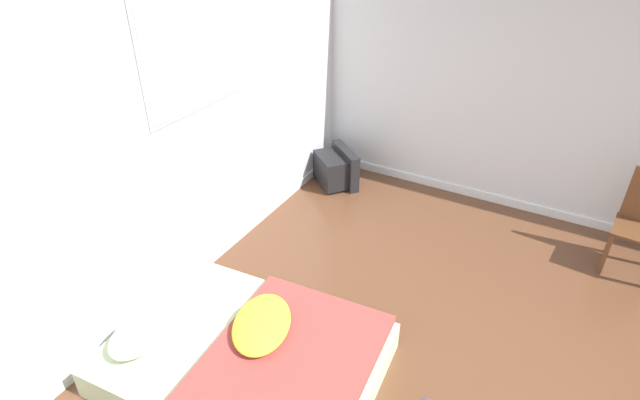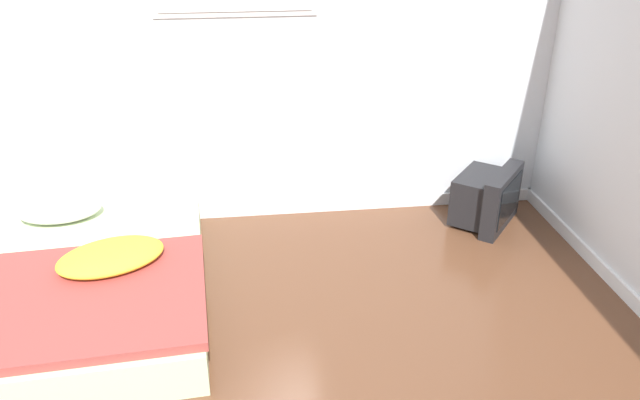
# 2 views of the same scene
# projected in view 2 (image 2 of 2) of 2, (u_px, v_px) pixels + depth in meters

# --- Properties ---
(wall_back) EXTENTS (8.07, 0.08, 2.60)m
(wall_back) POSITION_uv_depth(u_px,v_px,m) (131.00, 38.00, 3.95)
(wall_back) COLOR silver
(wall_back) RESTS_ON ground_plane
(mattress_bed) EXTENTS (1.43, 1.86, 0.37)m
(mattress_bed) POSITION_uv_depth(u_px,v_px,m) (86.00, 283.00, 3.52)
(mattress_bed) COLOR beige
(mattress_bed) RESTS_ON ground_plane
(crt_tv) EXTENTS (0.59, 0.61, 0.41)m
(crt_tv) POSITION_uv_depth(u_px,v_px,m) (487.00, 197.00, 4.38)
(crt_tv) COLOR black
(crt_tv) RESTS_ON ground_plane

